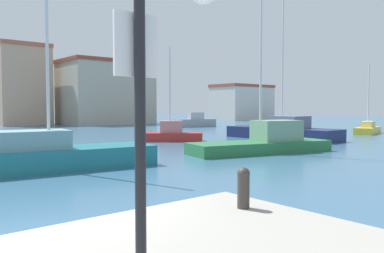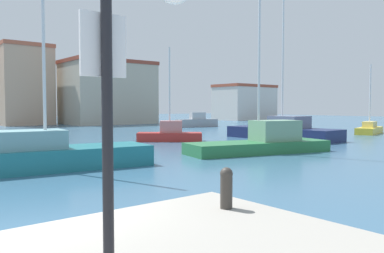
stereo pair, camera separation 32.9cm
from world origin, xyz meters
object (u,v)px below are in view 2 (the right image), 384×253
mooring_bollard (226,186)px  sailboat_navy_far_right (283,131)px  sailboat_teal_far_left (41,155)px  sailboat_green_distant_east (263,141)px  sailboat_yellow_inner_mooring (369,129)px  sailboat_red_behind_lamppost (170,134)px  motorboat_grey_outer_mooring (197,122)px

mooring_bollard → sailboat_navy_far_right: 24.56m
sailboat_navy_far_right → sailboat_teal_far_left: sailboat_navy_far_right is taller
sailboat_green_distant_east → sailboat_teal_far_left: 11.33m
sailboat_yellow_inner_mooring → sailboat_navy_far_right: sailboat_navy_far_right is taller
sailboat_yellow_inner_mooring → sailboat_red_behind_lamppost: bearing=164.3°
mooring_bollard → sailboat_yellow_inner_mooring: sailboat_yellow_inner_mooring is taller
motorboat_grey_outer_mooring → sailboat_teal_far_left: bearing=-140.5°
motorboat_grey_outer_mooring → sailboat_teal_far_left: (-25.28, -20.82, -0.03)m
mooring_bollard → sailboat_red_behind_lamppost: sailboat_red_behind_lamppost is taller
mooring_bollard → sailboat_navy_far_right: sailboat_navy_far_right is taller
sailboat_navy_far_right → sailboat_yellow_inner_mooring: bearing=-6.3°
sailboat_yellow_inner_mooring → sailboat_teal_far_left: bearing=-176.2°
sailboat_red_behind_lamppost → sailboat_teal_far_left: sailboat_teal_far_left is taller
motorboat_grey_outer_mooring → sailboat_green_distant_east: 26.42m
mooring_bollard → sailboat_yellow_inner_mooring: size_ratio=0.10×
sailboat_yellow_inner_mooring → sailboat_navy_far_right: 10.90m
sailboat_green_distant_east → sailboat_teal_far_left: sailboat_green_distant_east is taller
sailboat_green_distant_east → mooring_bollard: bearing=-141.4°
sailboat_navy_far_right → motorboat_grey_outer_mooring: size_ratio=2.87×
mooring_bollard → sailboat_yellow_inner_mooring: bearing=23.2°
mooring_bollard → sailboat_green_distant_east: size_ratio=0.05×
sailboat_navy_far_right → sailboat_green_distant_east: bearing=-148.9°
sailboat_yellow_inner_mooring → sailboat_green_distant_east: (-18.63, -3.52, 0.18)m
sailboat_red_behind_lamppost → sailboat_green_distant_east: (-0.15, -8.71, 0.09)m
sailboat_green_distant_east → sailboat_teal_far_left: bearing=172.1°
sailboat_red_behind_lamppost → sailboat_navy_far_right: bearing=-27.6°
motorboat_grey_outer_mooring → sailboat_teal_far_left: 32.75m
sailboat_red_behind_lamppost → sailboat_teal_far_left: bearing=-147.8°
sailboat_navy_far_right → motorboat_grey_outer_mooring: bearing=70.5°
motorboat_grey_outer_mooring → sailboat_green_distant_east: (-14.06, -22.37, -0.01)m
mooring_bollard → sailboat_green_distant_east: (12.11, 9.66, -0.64)m
sailboat_teal_far_left → mooring_bollard: bearing=-94.5°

